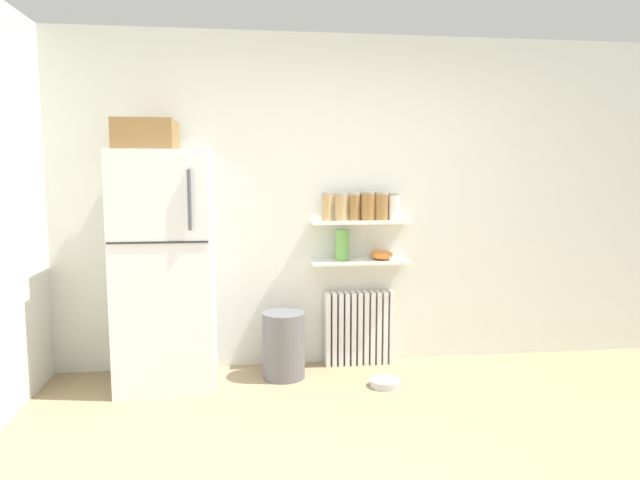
% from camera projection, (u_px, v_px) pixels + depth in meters
% --- Properties ---
extents(ground_plane, '(7.04, 7.04, 0.00)m').
position_uv_depth(ground_plane, '(380.00, 449.00, 3.13)').
color(ground_plane, '#9E8460').
extents(back_wall, '(7.04, 0.10, 2.60)m').
position_uv_depth(back_wall, '(337.00, 202.00, 4.51)').
color(back_wall, silver).
rests_on(back_wall, ground_plane).
extents(refrigerator, '(0.67, 0.66, 1.90)m').
position_uv_depth(refrigerator, '(165.00, 263.00, 4.03)').
color(refrigerator, silver).
rests_on(refrigerator, ground_plane).
extents(radiator, '(0.55, 0.12, 0.59)m').
position_uv_depth(radiator, '(359.00, 328.00, 4.52)').
color(radiator, white).
rests_on(radiator, ground_plane).
extents(wall_shelf_lower, '(0.78, 0.22, 0.02)m').
position_uv_depth(wall_shelf_lower, '(360.00, 262.00, 4.42)').
color(wall_shelf_lower, white).
extents(wall_shelf_upper, '(0.78, 0.22, 0.02)m').
position_uv_depth(wall_shelf_upper, '(361.00, 222.00, 4.39)').
color(wall_shelf_upper, white).
extents(storage_jar_0, '(0.08, 0.08, 0.22)m').
position_uv_depth(storage_jar_0, '(327.00, 207.00, 4.34)').
color(storage_jar_0, tan).
rests_on(storage_jar_0, wall_shelf_upper).
extents(storage_jar_1, '(0.11, 0.11, 0.21)m').
position_uv_depth(storage_jar_1, '(341.00, 207.00, 4.35)').
color(storage_jar_1, tan).
rests_on(storage_jar_1, wall_shelf_upper).
extents(storage_jar_2, '(0.09, 0.09, 0.21)m').
position_uv_depth(storage_jar_2, '(354.00, 207.00, 4.37)').
color(storage_jar_2, olive).
rests_on(storage_jar_2, wall_shelf_upper).
extents(storage_jar_3, '(0.12, 0.12, 0.23)m').
position_uv_depth(storage_jar_3, '(368.00, 206.00, 4.38)').
color(storage_jar_3, olive).
rests_on(storage_jar_3, wall_shelf_upper).
extents(storage_jar_4, '(0.11, 0.11, 0.22)m').
position_uv_depth(storage_jar_4, '(381.00, 206.00, 4.39)').
color(storage_jar_4, olive).
rests_on(storage_jar_4, wall_shelf_upper).
extents(storage_jar_5, '(0.09, 0.09, 0.21)m').
position_uv_depth(storage_jar_5, '(394.00, 207.00, 4.41)').
color(storage_jar_5, silver).
rests_on(storage_jar_5, wall_shelf_upper).
extents(vase, '(0.11, 0.11, 0.24)m').
position_uv_depth(vase, '(342.00, 245.00, 4.39)').
color(vase, '#66A84C').
rests_on(vase, wall_shelf_lower).
extents(shelf_bowl, '(0.18, 0.18, 0.08)m').
position_uv_depth(shelf_bowl, '(382.00, 255.00, 4.44)').
color(shelf_bowl, orange).
rests_on(shelf_bowl, wall_shelf_lower).
extents(trash_bin, '(0.32, 0.32, 0.50)m').
position_uv_depth(trash_bin, '(284.00, 345.00, 4.22)').
color(trash_bin, slate).
rests_on(trash_bin, ground_plane).
extents(pet_food_bowl, '(0.22, 0.22, 0.05)m').
position_uv_depth(pet_food_bowl, '(385.00, 383.00, 4.06)').
color(pet_food_bowl, '#B7B7BC').
rests_on(pet_food_bowl, ground_plane).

